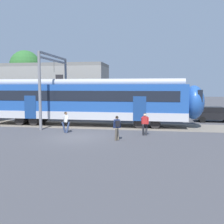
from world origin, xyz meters
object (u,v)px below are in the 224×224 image
object	(u,v)px
commuter_train	(4,100)
pedestrian_navy	(117,126)
pedestrian_white	(66,121)
pedestrian_red	(145,123)
parked_car_black	(214,114)

from	to	relation	value
commuter_train	pedestrian_navy	bearing A→B (deg)	-27.70
commuter_train	pedestrian_white	distance (m)	9.03
pedestrian_white	pedestrian_navy	size ratio (longest dim) A/B	1.00
pedestrian_red	pedestrian_navy	bearing A→B (deg)	-129.62
commuter_train	pedestrian_red	bearing A→B (deg)	-17.03
pedestrian_white	parked_car_black	bearing A→B (deg)	33.93
commuter_train	pedestrian_navy	distance (m)	13.92
commuter_train	pedestrian_red	distance (m)	14.74
pedestrian_navy	pedestrian_white	bearing A→B (deg)	153.17
pedestrian_red	parked_car_black	distance (m)	10.96
commuter_train	pedestrian_white	bearing A→B (deg)	-28.18
pedestrian_navy	parked_car_black	size ratio (longest dim) A/B	0.42
pedestrian_navy	parked_car_black	world-z (taller)	pedestrian_navy
commuter_train	parked_car_black	distance (m)	21.21
pedestrian_red	parked_car_black	size ratio (longest dim) A/B	0.42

